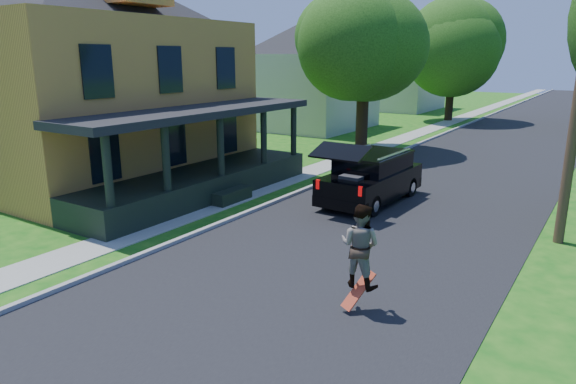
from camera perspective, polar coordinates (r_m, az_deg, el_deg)
The scene contains 13 objects.
ground at distance 10.24m, azimuth -4.18°, elevation -13.43°, with size 140.00×140.00×0.00m, color #125B12.
street at distance 28.11m, azimuth 21.40°, elevation 3.87°, with size 8.00×120.00×0.02m, color black.
curb at distance 29.18m, azimuth 13.62°, elevation 4.84°, with size 0.15×120.00×0.12m, color gray.
sidewalk at distance 29.72m, azimuth 10.80°, elevation 5.17°, with size 1.30×120.00×0.03m, color gray.
front_walk at distance 20.54m, azimuth -15.20°, elevation 0.65°, with size 6.50×1.20×0.03m, color gray.
main_house at distance 22.55m, azimuth -21.87°, elevation 13.99°, with size 15.56×15.56×10.10m.
neighbor_house_mid at distance 36.50m, azimuth 1.83°, elevation 13.78°, with size 12.78×12.78×8.30m.
neighbor_house_far at distance 50.83m, azimuth 11.57°, elevation 13.78°, with size 12.78×12.78×8.30m.
black_suv at distance 17.67m, azimuth 9.22°, elevation 1.61°, with size 2.05×4.92×2.26m.
skateboarder at distance 9.99m, azimuth 8.00°, elevation -5.92°, with size 0.81×0.63×1.66m.
skateboard at distance 10.25m, azimuth 7.83°, elevation -10.88°, with size 0.52×0.62×0.73m.
tree_left_mid at distance 27.35m, azimuth 8.50°, elevation 17.70°, with size 8.79×8.57×9.93m.
tree_left_far at distance 42.32m, azimuth 17.98°, elevation 15.94°, with size 7.58×7.65×9.84m.
Camera 1 is at (5.54, -7.13, 4.84)m, focal length 32.00 mm.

